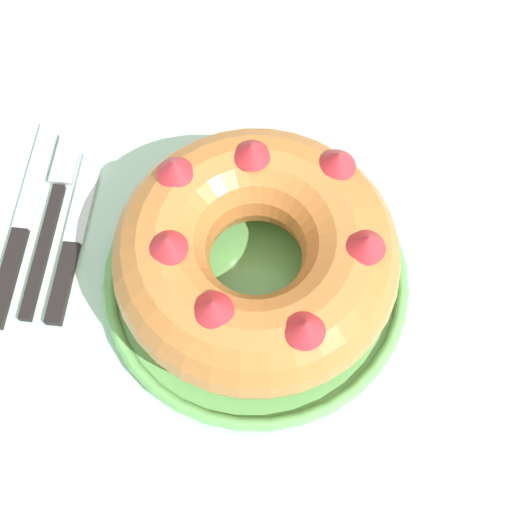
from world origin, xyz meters
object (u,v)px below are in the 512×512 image
serving_knife (20,234)px  bundt_cake (256,255)px  cake_knife (72,247)px  fork (54,208)px  serving_dish (256,279)px

serving_knife → bundt_cake: bearing=-5.4°
bundt_cake → serving_knife: size_ratio=1.11×
bundt_cake → cake_knife: (-0.18, 0.02, -0.06)m
bundt_cake → cake_knife: 0.19m
bundt_cake → fork: 0.23m
serving_dish → serving_knife: size_ratio=1.26×
bundt_cake → serving_knife: (-0.24, 0.03, -0.06)m
serving_dish → bundt_cake: bearing=63.4°
bundt_cake → serving_knife: 0.25m
bundt_cake → fork: (-0.21, 0.06, -0.06)m
bundt_cake → fork: bearing=164.8°
fork → serving_knife: bearing=-128.9°
fork → cake_knife: cake_knife is taller
serving_dish → serving_knife: (-0.24, 0.03, -0.01)m
serving_knife → cake_knife: (0.05, -0.01, -0.00)m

